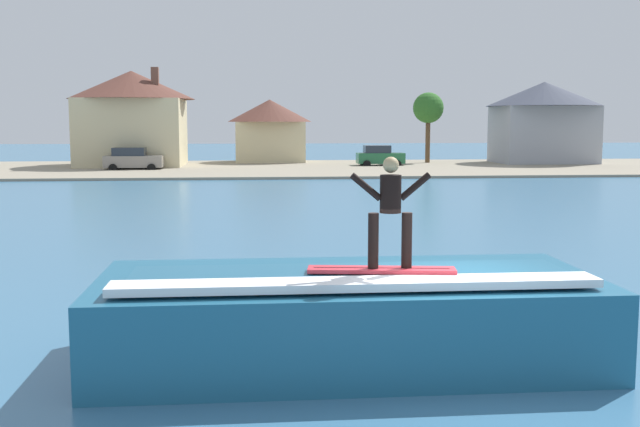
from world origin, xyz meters
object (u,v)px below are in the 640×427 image
object	(u,v)px
surfboard	(381,270)
surfer	(390,206)
house_gabled_white	(544,117)
tree_tall_bare	(428,109)
car_near_shore	(133,159)
house_small_cottage	(270,127)
house_with_chimney	(132,115)
wave_crest	(347,316)
car_far_shore	(380,156)

from	to	relation	value
surfboard	surfer	distance (m)	0.98
house_gabled_white	tree_tall_bare	world-z (taller)	house_gabled_white
surfboard	car_near_shore	size ratio (longest dim) A/B	0.51
surfer	house_gabled_white	world-z (taller)	house_gabled_white
house_small_cottage	tree_tall_bare	xyz separation A→B (m)	(14.21, -2.94, 1.64)
house_with_chimney	tree_tall_bare	distance (m)	26.04
wave_crest	car_far_shore	size ratio (longest dim) A/B	1.96
car_near_shore	house_small_cottage	xyz separation A→B (m)	(11.00, 10.45, 2.42)
car_far_shore	house_gabled_white	distance (m)	15.98
car_far_shore	tree_tall_bare	size ratio (longest dim) A/B	0.62
car_far_shore	house_with_chimney	xyz separation A→B (m)	(-20.87, 1.67, 3.50)
wave_crest	car_near_shore	bearing A→B (deg)	102.10
house_small_cottage	surfer	bearing A→B (deg)	-89.92
wave_crest	tree_tall_bare	world-z (taller)	tree_tall_bare
car_near_shore	house_gabled_white	distance (m)	36.25
car_near_shore	wave_crest	bearing A→B (deg)	-77.90
car_far_shore	house_gabled_white	xyz separation A→B (m)	(15.39, 2.67, 3.39)
wave_crest	tree_tall_bare	xyz separation A→B (m)	(14.70, 56.56, 4.29)
car_far_shore	house_with_chimney	world-z (taller)	house_with_chimney
car_far_shore	house_small_cottage	bearing A→B (deg)	143.48
house_gabled_white	car_far_shore	bearing A→B (deg)	-170.16
surfer	house_with_chimney	xyz separation A→B (m)	(-11.81, 54.95, 1.91)
surfer	house_small_cottage	size ratio (longest dim) A/B	0.22
car_near_shore	house_small_cottage	size ratio (longest dim) A/B	0.58
surfboard	wave_crest	bearing A→B (deg)	129.44
car_far_shore	house_with_chimney	size ratio (longest dim) A/B	0.38
surfboard	car_near_shore	xyz separation A→B (m)	(-10.96, 49.58, -0.62)
car_near_shore	house_gabled_white	size ratio (longest dim) A/B	0.43
wave_crest	surfboard	world-z (taller)	surfboard
house_gabled_white	house_small_cottage	size ratio (longest dim) A/B	1.33
car_far_shore	house_small_cottage	world-z (taller)	house_small_cottage
car_far_shore	surfboard	bearing A→B (deg)	-99.78
wave_crest	house_with_chimney	xyz separation A→B (m)	(-11.25, 54.39, 3.73)
surfer	house_small_cottage	bearing A→B (deg)	90.08
surfer	house_gabled_white	xyz separation A→B (m)	(24.45, 55.95, 1.79)
car_far_shore	tree_tall_bare	world-z (taller)	tree_tall_bare
tree_tall_bare	house_small_cottage	bearing A→B (deg)	168.32
surfer	tree_tall_bare	xyz separation A→B (m)	(14.13, 57.11, 2.48)
house_gabled_white	wave_crest	bearing A→B (deg)	-114.30
car_near_shore	car_far_shore	bearing A→B (deg)	10.37
surfboard	car_near_shore	world-z (taller)	car_near_shore
surfboard	house_gabled_white	distance (m)	61.15
wave_crest	surfboard	size ratio (longest dim) A/B	3.46
surfer	surfboard	bearing A→B (deg)	170.85
house_gabled_white	house_small_cottage	xyz separation A→B (m)	(-24.53, 4.10, -0.96)
wave_crest	tree_tall_bare	size ratio (longest dim) A/B	1.21
house_gabled_white	house_small_cottage	distance (m)	24.89
surfer	car_near_shore	distance (m)	50.85
surfer	house_gabled_white	distance (m)	61.09
car_far_shore	house_with_chimney	distance (m)	21.23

